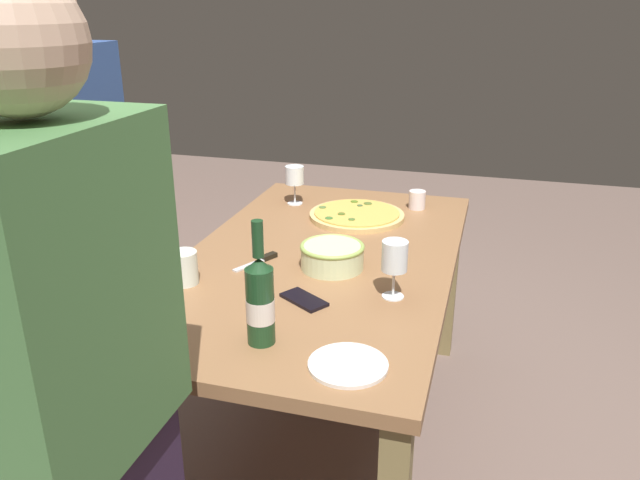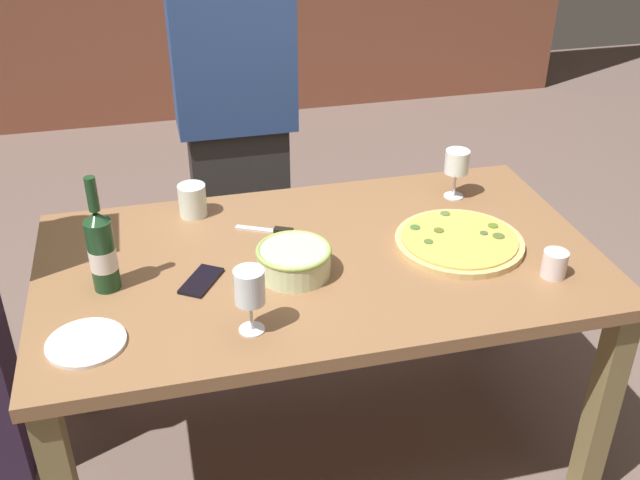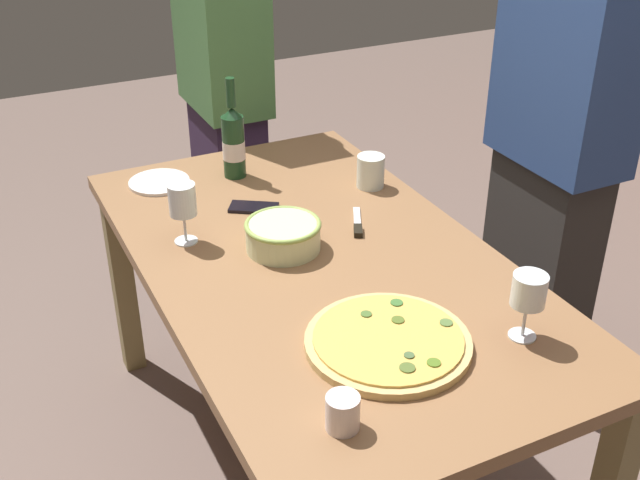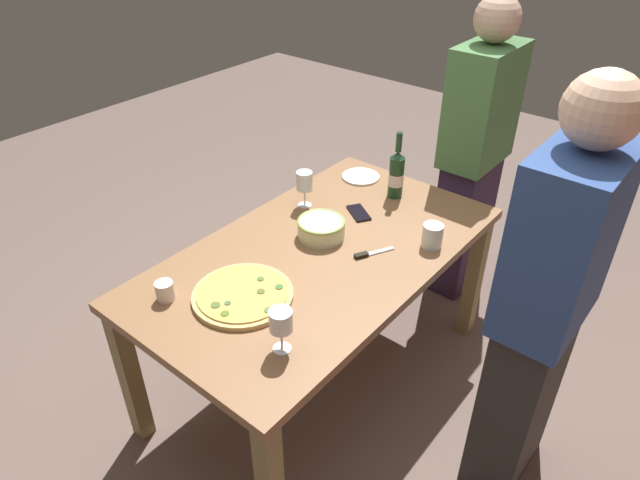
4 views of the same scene
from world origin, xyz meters
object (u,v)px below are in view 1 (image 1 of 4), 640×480
Objects in this scene: pizza_knife at (261,260)px; person_guest_left at (81,434)px; side_plate at (348,365)px; person_host at (73,217)px; pizza at (357,215)px; serving_bowl at (332,255)px; wine_bottle at (260,300)px; wine_glass_by_bottle at (295,177)px; cell_phone at (304,300)px; cup_amber at (184,268)px; dining_table at (320,280)px; wine_glass_near_pizza at (395,259)px; cup_ceramic at (417,200)px.

pizza_knife is 1.00m from person_guest_left.
person_host is at bearing 65.03° from side_plate.
serving_bowl is (-0.50, -0.03, 0.03)m from pizza.
wine_bottle is 1.15m from wine_glass_by_bottle.
wine_bottle reaches higher than cell_phone.
wine_glass_by_bottle is 0.85m from cup_amber.
wine_glass_by_bottle is (0.61, 0.33, 0.07)m from serving_bowl.
dining_table is 0.91m from person_host.
cell_phone is (-0.76, -0.02, -0.01)m from pizza.
pizza is 1.15× the size of wine_bottle.
cell_phone is (-0.10, 0.24, -0.12)m from wine_glass_near_pizza.
wine_glass_by_bottle reaches higher than serving_bowl.
cell_phone is at bearing -21.13° from person_host.
serving_bowl reaches higher than pizza.
cup_ceramic is at bearing -10.99° from wine_bottle.
dining_table is 9.39× the size of pizza_knife.
person_guest_left is (-0.99, -0.75, -0.02)m from person_host.
wine_bottle reaches higher than wine_glass_by_bottle.
wine_bottle is 1.70× the size of side_plate.
wine_bottle is at bearing 174.14° from serving_bowl.
wine_bottle is at bearing -158.69° from pizza_knife.
wine_bottle is 1.93× the size of pizza_knife.
cell_phone is at bearing -136.64° from pizza_knife.
dining_table is 9.73× the size of wine_glass_by_bottle.
wine_glass_near_pizza is 0.85m from cup_ceramic.
cup_amber is (0.26, 0.35, -0.07)m from wine_bottle.
pizza reaches higher than pizza_knife.
wine_glass_by_bottle is 1.63m from person_guest_left.
serving_bowl is at bearing -86.04° from pizza_knife.
person_host is (-0.00, 0.71, 0.08)m from pizza_knife.
pizza is 1.06m from person_host.
wine_bottle is at bearing -35.15° from person_host.
pizza is at bearing 3.86° from serving_bowl.
cup_ceramic is 0.05× the size of person_guest_left.
cup_ceramic is (0.08, -0.51, -0.08)m from wine_glass_by_bottle.
wine_glass_by_bottle is (0.11, 0.29, 0.11)m from pizza.
wine_glass_near_pizza is at bearing -124.37° from serving_bowl.
person_guest_left reaches higher than wine_glass_near_pizza.
serving_bowl is 2.03× the size of cup_amber.
wine_glass_near_pizza reaches higher than pizza.
wine_glass_by_bottle reaches higher than pizza_knife.
cup_ceramic is at bearing -22.37° from dining_table.
wine_bottle is 3.18× the size of cup_amber.
wine_glass_near_pizza reaches higher than cup_amber.
side_plate is at bearing -168.14° from pizza.
wine_glass_by_bottle is 0.10× the size of person_host.
dining_table is 0.49m from cup_amber.
serving_bowl is at bearing 165.40° from cup_ceramic.
wine_glass_by_bottle is at bearing 70.32° from pizza.
cup_amber is 0.61× the size of pizza_knife.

